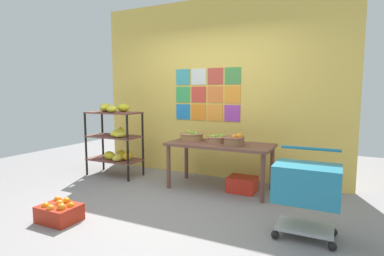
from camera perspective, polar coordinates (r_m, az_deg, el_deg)
name	(u,v)px	position (r m, az deg, el deg)	size (l,w,h in m)	color
ground	(160,210)	(3.82, -5.98, -15.12)	(9.40, 9.40, 0.00)	gray
back_wall_with_art	(215,89)	(5.10, 4.30, 7.23)	(4.27, 0.07, 2.95)	#EAC353
banana_shelf_unit	(116,135)	(5.31, -14.13, -1.20)	(0.93, 0.49, 1.24)	black
display_table	(220,149)	(4.47, 5.25, -3.91)	(1.52, 0.70, 0.68)	brown
fruit_basket_right	(217,139)	(4.53, 4.72, -2.05)	(0.31, 0.31, 0.12)	#A4714E
fruit_basket_back_right	(234,140)	(4.29, 7.91, -2.24)	(0.31, 0.31, 0.17)	#8B6341
fruit_basket_back_left	(192,136)	(4.70, -0.06, -1.54)	(0.37, 0.37, 0.15)	#A57446
produce_crate_under_table	(242,184)	(4.50, 9.38, -10.36)	(0.39, 0.32, 0.22)	red
orange_crate_foreground	(59,212)	(3.78, -23.59, -14.19)	(0.42, 0.34, 0.24)	#AF2714
shopping_cart	(307,187)	(3.19, 20.66, -10.22)	(0.61, 0.46, 0.86)	black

